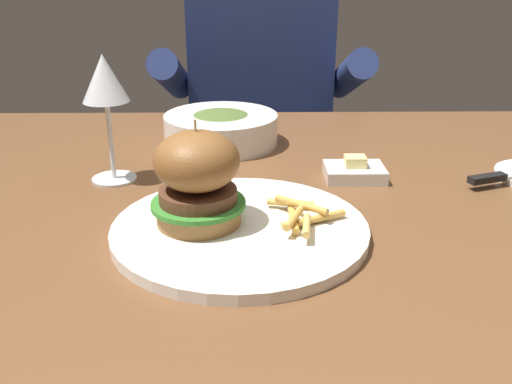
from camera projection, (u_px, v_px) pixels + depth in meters
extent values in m
cube|color=brown|center=(256.00, 218.00, 0.79)|extent=(1.47, 1.00, 0.04)
cylinder|color=white|center=(240.00, 229.00, 0.70)|extent=(0.31, 0.31, 0.01)
cylinder|color=#9E6B38|center=(199.00, 214.00, 0.69)|extent=(0.10, 0.10, 0.02)
cylinder|color=#38842D|center=(198.00, 204.00, 0.69)|extent=(0.11, 0.11, 0.01)
cylinder|color=brown|center=(198.00, 195.00, 0.68)|extent=(0.09, 0.09, 0.02)
ellipsoid|color=brown|center=(197.00, 161.00, 0.67)|extent=(0.10, 0.10, 0.07)
cylinder|color=#CCB78C|center=(196.00, 140.00, 0.66)|extent=(0.00, 0.00, 0.05)
cylinder|color=#EABC5B|center=(304.00, 221.00, 0.69)|extent=(0.06, 0.03, 0.01)
cylinder|color=gold|center=(321.00, 218.00, 0.69)|extent=(0.06, 0.04, 0.01)
cylinder|color=#EABC5B|center=(290.00, 203.00, 0.73)|extent=(0.06, 0.02, 0.01)
cylinder|color=gold|center=(293.00, 219.00, 0.69)|extent=(0.01, 0.07, 0.01)
cylinder|color=#EABC5B|center=(307.00, 226.00, 0.66)|extent=(0.01, 0.05, 0.01)
cylinder|color=gold|center=(301.00, 205.00, 0.71)|extent=(0.06, 0.05, 0.01)
cylinder|color=gold|center=(295.00, 217.00, 0.68)|extent=(0.03, 0.07, 0.01)
cylinder|color=silver|center=(115.00, 179.00, 0.87)|extent=(0.07, 0.07, 0.00)
cylinder|color=silver|center=(111.00, 140.00, 0.84)|extent=(0.01, 0.01, 0.12)
cone|color=silver|center=(104.00, 78.00, 0.81)|extent=(0.07, 0.07, 0.07)
cube|color=black|center=(487.00, 178.00, 0.83)|extent=(0.06, 0.04, 0.01)
cube|color=white|center=(354.00, 172.00, 0.87)|extent=(0.09, 0.07, 0.02)
cube|color=#F4E58C|center=(355.00, 161.00, 0.86)|extent=(0.03, 0.03, 0.02)
cylinder|color=white|center=(221.00, 129.00, 1.02)|extent=(0.20, 0.20, 0.05)
ellipsoid|color=#4C662D|center=(221.00, 118.00, 1.01)|extent=(0.11, 0.11, 0.02)
cube|color=#282833|center=(260.00, 255.00, 1.70)|extent=(0.30, 0.22, 0.46)
cube|color=navy|center=(260.00, 93.00, 1.51)|extent=(0.36, 0.20, 0.52)
cylinder|color=navy|center=(172.00, 76.00, 1.41)|extent=(0.07, 0.34, 0.18)
cylinder|color=navy|center=(350.00, 76.00, 1.41)|extent=(0.07, 0.34, 0.18)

